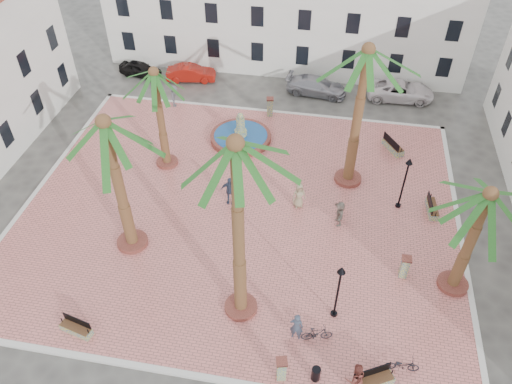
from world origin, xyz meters
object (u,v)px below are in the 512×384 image
at_px(cyclist_b, 355,378).
at_px(cyclist_a, 296,326).
at_px(bench_e, 432,208).
at_px(lamppost_e, 406,175).
at_px(bollard_e, 405,267).
at_px(car_red, 191,73).
at_px(car_white, 400,91).
at_px(bollard_n, 270,107).
at_px(bicycle_a, 402,365).
at_px(bench_s, 76,329).
at_px(bench_ne, 393,146).
at_px(bollard_se, 281,369).
at_px(lamppost_s, 339,283).
at_px(fountain, 241,136).
at_px(bench_se, 373,381).
at_px(pedestrian_fountain_b, 230,190).
at_px(palm_nw, 155,84).
at_px(palm_sw, 107,138).
at_px(car_black, 140,69).
at_px(bicycle_b, 317,334).
at_px(palm_ne, 366,66).
at_px(car_silver, 316,86).
at_px(pedestrian_fountain_a, 299,195).
at_px(pedestrian_north, 174,96).
at_px(litter_bin, 316,374).
at_px(pedestrian_east, 340,213).
at_px(palm_s, 236,165).

bearing_deg(cyclist_b, cyclist_a, -58.81).
bearing_deg(bench_e, lamppost_e, 82.27).
distance_m(bollard_e, car_red, 24.83).
distance_m(cyclist_a, cyclist_b, 3.49).
bearing_deg(car_white, bollard_n, 111.49).
xyz_separation_m(bench_e, bicycle_a, (-2.16, -10.84, 0.14)).
bearing_deg(bicycle_a, bollard_n, 20.85).
height_order(bench_s, bollard_e, bollard_e).
distance_m(bench_ne, cyclist_b, 18.15).
distance_m(bollard_se, bollard_n, 21.15).
bearing_deg(lamppost_s, bollard_e, 42.12).
xyz_separation_m(fountain, bench_e, (12.83, -5.15, -0.04)).
height_order(bench_se, pedestrian_fountain_b, pedestrian_fountain_b).
distance_m(palm_nw, bench_ne, 16.60).
bearing_deg(palm_nw, pedestrian_fountain_b, -30.90).
relative_size(palm_sw, bicycle_a, 5.66).
height_order(cyclist_a, car_black, cyclist_a).
xyz_separation_m(bench_ne, bicycle_b, (-3.88, -15.82, 0.17)).
distance_m(palm_nw, palm_sw, 7.44).
bearing_deg(bollard_se, palm_ne, 80.64).
bearing_deg(palm_nw, car_red, 97.58).
height_order(bicycle_a, car_silver, car_silver).
height_order(fountain, bench_e, fountain).
height_order(cyclist_b, pedestrian_fountain_a, cyclist_b).
relative_size(palm_sw, cyclist_b, 4.55).
bearing_deg(pedestrian_north, bench_se, -153.32).
distance_m(palm_nw, bollard_se, 17.69).
xyz_separation_m(palm_ne, bench_se, (1.66, -13.84, -7.81)).
xyz_separation_m(lamppost_e, pedestrian_north, (-16.81, 8.54, -1.64)).
bearing_deg(pedestrian_fountain_a, bollard_n, 83.83).
height_order(bench_ne, bollard_se, bollard_se).
xyz_separation_m(car_silver, car_white, (6.64, 0.43, 0.02)).
relative_size(bollard_e, litter_bin, 1.79).
xyz_separation_m(palm_nw, bench_ne, (14.98, 4.22, -5.76)).
bearing_deg(pedestrian_fountain_b, palm_ne, 23.02).
distance_m(palm_nw, bench_s, 14.45).
xyz_separation_m(palm_sw, bench_e, (16.86, 5.69, -7.04)).
distance_m(bench_s, pedestrian_fountain_a, 14.25).
xyz_separation_m(fountain, pedestrian_fountain_a, (4.84, -6.11, 0.56)).
xyz_separation_m(bicycle_b, pedestrian_east, (0.59, 7.97, 0.36)).
xyz_separation_m(pedestrian_east, car_silver, (-2.64, 14.67, -0.26)).
height_order(palm_s, cyclist_a, palm_s).
bearing_deg(litter_bin, fountain, 111.95).
bearing_deg(pedestrian_fountain_a, lamppost_e, -15.14).
xyz_separation_m(bicycle_b, car_red, (-12.61, 22.95, 0.06)).
bearing_deg(palm_ne, litter_bin, -93.38).
bearing_deg(palm_nw, bollard_se, -54.84).
bearing_deg(bench_se, palm_ne, 68.17).
distance_m(bench_ne, pedestrian_fountain_a, 8.97).
xyz_separation_m(lamppost_s, car_black, (-17.84, 21.42, -2.01)).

